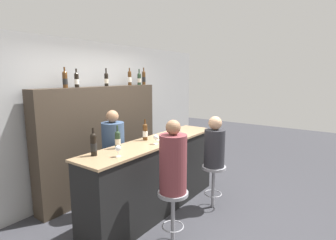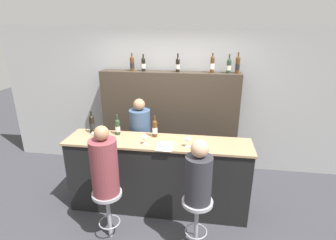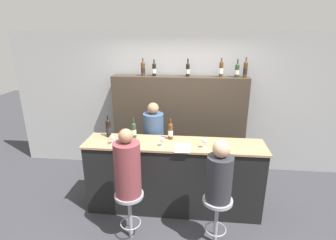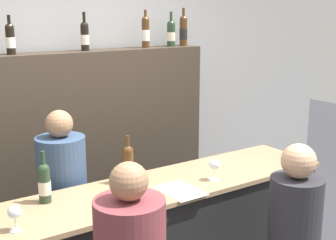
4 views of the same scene
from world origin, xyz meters
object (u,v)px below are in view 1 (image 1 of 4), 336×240
(wine_bottle_counter_1, at_px, (118,139))
(guest_seated_left, at_px, (173,161))
(wine_bottle_counter_0, at_px, (94,144))
(wine_glass_0, at_px, (118,149))
(wine_bottle_backbar_4, at_px, (139,79))
(wine_glass_1, at_px, (156,137))
(wine_bottle_backbar_2, at_px, (106,79))
(bar_stool_right, at_px, (214,175))
(bartender, at_px, (114,166))
(wine_bottle_counter_2, at_px, (145,132))
(wine_bottle_backbar_1, at_px, (77,80))
(wine_glass_2, at_px, (179,130))
(guest_seated_right, at_px, (215,145))
(wine_bottle_backbar_0, at_px, (65,79))
(wine_bottle_backbar_5, at_px, (144,78))
(bar_stool_left, at_px, (173,203))
(wine_bottle_backbar_3, at_px, (130,78))

(wine_bottle_counter_1, height_order, guest_seated_left, guest_seated_left)
(wine_bottle_counter_0, bearing_deg, wine_glass_0, -62.90)
(wine_bottle_backbar_4, xyz_separation_m, wine_glass_1, (-1.12, -1.29, -0.78))
(wine_bottle_backbar_2, bearing_deg, wine_bottle_counter_0, -137.81)
(wine_bottle_backbar_2, xyz_separation_m, wine_glass_0, (-1.00, -1.29, -0.78))
(bar_stool_right, height_order, bartender, bartender)
(wine_bottle_counter_2, relative_size, wine_bottle_backbar_1, 1.09)
(wine_glass_2, distance_m, guest_seated_right, 0.59)
(wine_bottle_backbar_2, relative_size, wine_glass_0, 2.23)
(wine_glass_2, bearing_deg, wine_bottle_backbar_0, 129.55)
(wine_bottle_backbar_5, bearing_deg, bar_stool_left, -131.52)
(wine_bottle_backbar_1, distance_m, bartender, 1.43)
(wine_bottle_backbar_1, height_order, wine_bottle_backbar_5, wine_bottle_backbar_5)
(wine_bottle_backbar_0, bearing_deg, bar_stool_right, -56.08)
(wine_bottle_backbar_2, bearing_deg, wine_bottle_backbar_5, 0.00)
(wine_bottle_backbar_5, bearing_deg, wine_glass_0, -146.72)
(wine_glass_1, bearing_deg, bar_stool_right, -36.24)
(wine_bottle_counter_2, xyz_separation_m, wine_bottle_backbar_3, (0.77, 1.03, 0.77))
(wine_bottle_counter_1, relative_size, wine_glass_0, 2.23)
(wine_bottle_counter_1, height_order, bar_stool_right, wine_bottle_counter_1)
(wine_bottle_backbar_4, bearing_deg, wine_bottle_backbar_1, 180.00)
(bar_stool_right, relative_size, bartender, 0.43)
(wine_bottle_counter_0, height_order, wine_bottle_counter_1, wine_bottle_counter_0)
(guest_seated_right, distance_m, bartender, 1.53)
(wine_bottle_backbar_0, height_order, wine_bottle_backbar_2, wine_bottle_backbar_2)
(wine_bottle_counter_0, relative_size, guest_seated_left, 0.39)
(wine_bottle_backbar_0, relative_size, wine_bottle_backbar_5, 0.90)
(wine_glass_2, xyz_separation_m, guest_seated_left, (-0.93, -0.54, -0.15))
(wine_bottle_backbar_0, xyz_separation_m, wine_glass_1, (0.50, -1.29, -0.79))
(wine_glass_1, bearing_deg, wine_bottle_backbar_1, 103.07)
(wine_bottle_counter_1, distance_m, wine_bottle_counter_2, 0.55)
(wine_glass_1, bearing_deg, bartender, 109.82)
(wine_bottle_backbar_5, xyz_separation_m, bar_stool_left, (-1.62, -1.83, -1.47))
(wine_bottle_backbar_0, distance_m, wine_glass_2, 1.85)
(wine_bottle_backbar_1, xyz_separation_m, bartender, (0.08, -0.68, -1.25))
(wine_bottle_counter_0, relative_size, bar_stool_right, 0.50)
(bar_stool_left, bearing_deg, wine_bottle_backbar_1, 88.05)
(wine_bottle_backbar_4, bearing_deg, guest_seated_right, -101.95)
(wine_glass_0, bearing_deg, wine_bottle_backbar_5, 33.28)
(wine_bottle_counter_1, relative_size, wine_bottle_backbar_5, 0.90)
(wine_bottle_counter_1, distance_m, wine_bottle_backbar_3, 1.84)
(wine_bottle_backbar_1, distance_m, wine_bottle_backbar_2, 0.59)
(bartender, bearing_deg, wine_bottle_counter_2, -48.83)
(wine_bottle_backbar_2, relative_size, wine_bottle_backbar_3, 0.95)
(wine_bottle_counter_2, distance_m, bar_stool_right, 1.25)
(bar_stool_left, xyz_separation_m, bartender, (0.14, 1.16, 0.19))
(wine_bottle_counter_2, height_order, bar_stool_left, wine_bottle_counter_2)
(wine_bottle_backbar_3, xyz_separation_m, wine_glass_2, (-0.28, -1.29, -0.80))
(wine_bottle_counter_1, distance_m, wine_bottle_backbar_0, 1.28)
(wine_bottle_backbar_3, distance_m, wine_glass_2, 1.55)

